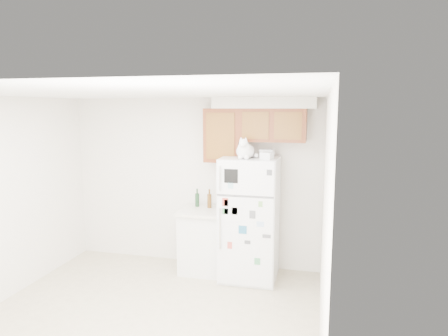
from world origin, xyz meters
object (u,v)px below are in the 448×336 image
(base_counter, at_px, (203,240))
(storage_box_back, at_px, (267,153))
(refrigerator, at_px, (250,218))
(cat, at_px, (245,150))
(bottle_amber, at_px, (209,198))
(bottle_green, at_px, (197,198))
(storage_box_front, at_px, (267,156))

(base_counter, relative_size, storage_box_back, 5.11)
(refrigerator, height_order, cat, cat)
(base_counter, relative_size, bottle_amber, 3.34)
(cat, height_order, storage_box_back, cat)
(base_counter, distance_m, storage_box_back, 1.57)
(refrigerator, height_order, base_counter, refrigerator)
(refrigerator, height_order, storage_box_back, storage_box_back)
(base_counter, bearing_deg, bottle_amber, 59.72)
(refrigerator, distance_m, bottle_green, 0.87)
(storage_box_front, bearing_deg, storage_box_back, 120.17)
(cat, relative_size, bottle_green, 1.57)
(bottle_green, bearing_deg, bottle_amber, -8.48)
(storage_box_back, relative_size, bottle_amber, 0.65)
(refrigerator, bearing_deg, bottle_amber, 163.71)
(cat, relative_size, bottle_amber, 1.52)
(storage_box_front, bearing_deg, base_counter, -169.65)
(base_counter, xyz_separation_m, cat, (0.65, -0.22, 1.35))
(storage_box_front, relative_size, bottle_amber, 0.55)
(storage_box_front, height_order, bottle_amber, storage_box_front)
(cat, height_order, storage_box_front, cat)
(cat, distance_m, storage_box_front, 0.29)
(base_counter, xyz_separation_m, storage_box_back, (0.90, 0.04, 1.29))
(storage_box_front, distance_m, bottle_amber, 1.15)
(storage_box_front, bearing_deg, bottle_amber, -177.15)
(cat, bearing_deg, storage_box_front, 2.56)
(cat, bearing_deg, bottle_green, 155.04)
(refrigerator, height_order, bottle_amber, refrigerator)
(refrigerator, relative_size, storage_box_front, 11.33)
(storage_box_front, bearing_deg, refrigerator, 173.56)
(cat, relative_size, storage_box_back, 2.32)
(base_counter, bearing_deg, storage_box_back, 2.84)
(storage_box_front, height_order, bottle_green, storage_box_front)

